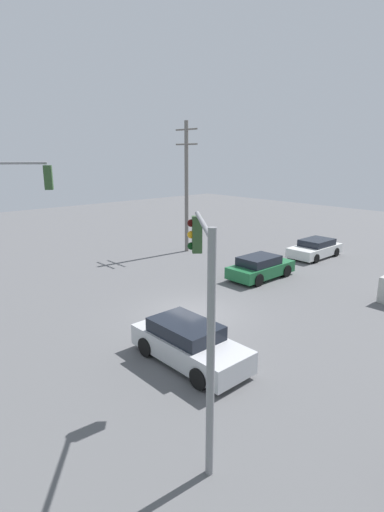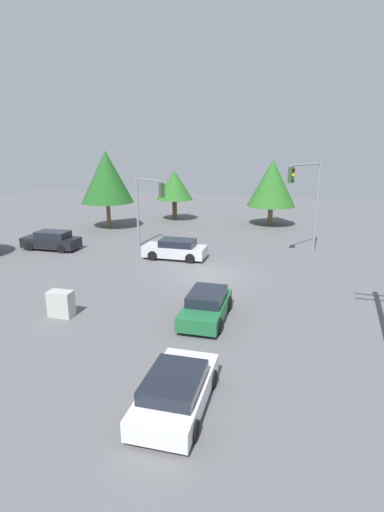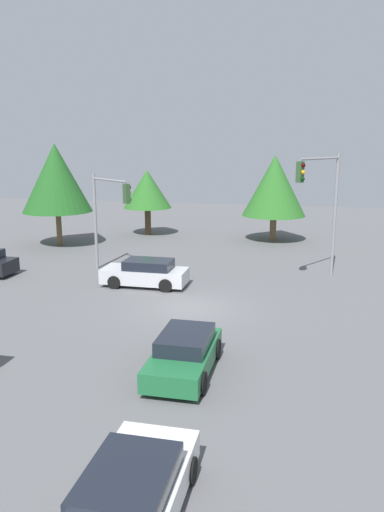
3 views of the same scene
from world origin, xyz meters
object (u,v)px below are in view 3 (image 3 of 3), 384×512
object	(u,v)px
sedan_silver	(146,273)
traffic_signal_main	(108,207)
sedan_green	(184,353)
sedan_white	(131,493)
traffic_signal_cross	(323,195)

from	to	relation	value
sedan_silver	traffic_signal_main	bearing A→B (deg)	54.09
sedan_green	traffic_signal_main	xyz separation A→B (m)	(7.30, -11.64, 3.29)
sedan_silver	traffic_signal_main	xyz separation A→B (m)	(2.85, -2.07, 3.24)
sedan_white	sedan_green	size ratio (longest dim) A/B	1.01
sedan_white	traffic_signal_cross	xyz separation A→B (m)	(-4.12, -19.58, 4.14)
sedan_green	traffic_signal_main	distance (m)	14.13
sedan_silver	traffic_signal_cross	xyz separation A→B (m)	(-9.09, -3.20, 4.05)
sedan_silver	traffic_signal_main	world-z (taller)	traffic_signal_main
traffic_signal_main	sedan_silver	bearing A→B (deg)	2.27
traffic_signal_main	traffic_signal_cross	world-z (taller)	traffic_signal_cross
traffic_signal_cross	sedan_silver	bearing A→B (deg)	-38.80
sedan_silver	sedan_green	size ratio (longest dim) A/B	1.06
sedan_silver	traffic_signal_cross	world-z (taller)	traffic_signal_cross
sedan_white	traffic_signal_cross	bearing A→B (deg)	78.11
sedan_green	traffic_signal_main	size ratio (longest dim) A/B	0.74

